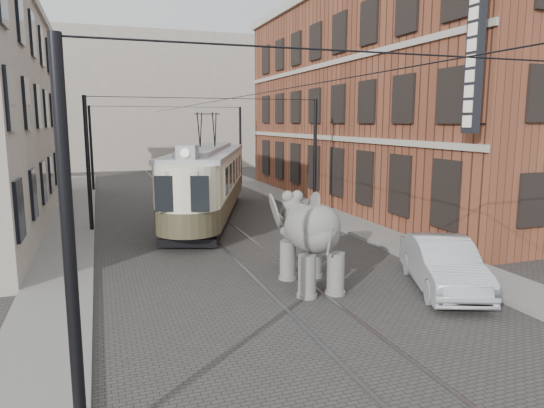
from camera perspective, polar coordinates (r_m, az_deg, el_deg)
name	(u,v)px	position (r m, az deg, el deg)	size (l,w,h in m)	color
ground	(251,255)	(18.57, -2.39, -5.84)	(120.00, 120.00, 0.00)	#3B3936
tram_rails	(251,255)	(18.56, -2.39, -5.81)	(1.54, 80.00, 0.02)	slate
sidewalk_right	(392,241)	(21.02, 13.51, -4.08)	(2.00, 60.00, 0.15)	slate
sidewalk_left	(61,270)	(17.87, -22.93, -6.95)	(2.00, 60.00, 0.15)	slate
brick_building	(385,103)	(30.77, 12.76, 11.24)	(8.00, 26.00, 12.00)	brown
distant_block	(145,102)	(57.43, -14.29, 11.20)	(28.00, 10.00, 14.00)	gray
catenary	(215,164)	(22.79, -6.58, 4.60)	(11.00, 30.20, 6.00)	black
tram	(208,166)	(25.53, -7.33, 4.32)	(2.76, 13.39, 5.31)	#EEE8C1
elephant	(311,242)	(14.82, 4.47, -4.39)	(2.43, 4.41, 2.70)	slate
parked_car	(443,264)	(15.51, 18.95, -6.52)	(1.61, 4.58, 1.51)	#A2A3A7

